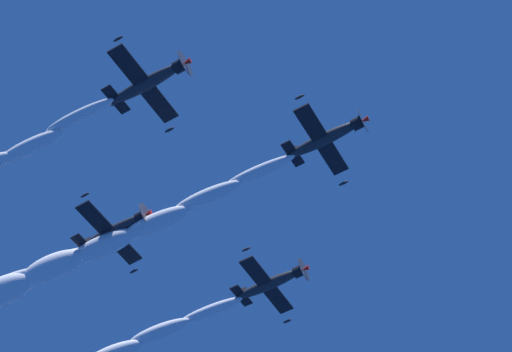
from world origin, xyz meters
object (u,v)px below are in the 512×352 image
at_px(airplane_lead, 327,138).
at_px(airplane_left_wingman, 271,283).
at_px(airplane_slot_tail, 114,231).
at_px(airplane_right_wingman, 149,82).

bearing_deg(airplane_lead, airplane_left_wingman, -24.48).
bearing_deg(airplane_slot_tail, airplane_right_wingman, 154.57).
bearing_deg(airplane_lead, airplane_slot_tail, 22.34).
distance_m(airplane_left_wingman, airplane_right_wingman, 25.81).
bearing_deg(airplane_left_wingman, airplane_slot_tail, 70.96).
relative_size(airplane_lead, airplane_left_wingman, 0.99).
distance_m(airplane_right_wingman, airplane_slot_tail, 17.14).
height_order(airplane_left_wingman, airplane_slot_tail, airplane_slot_tail).
relative_size(airplane_left_wingman, airplane_right_wingman, 1.01).
relative_size(airplane_lead, airplane_right_wingman, 1.00).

